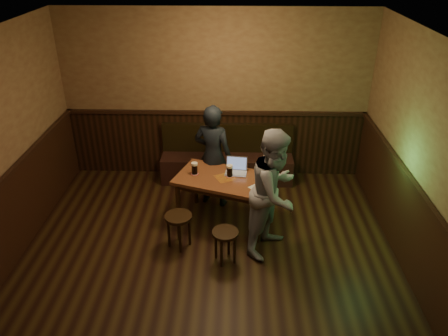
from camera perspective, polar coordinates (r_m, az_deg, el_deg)
name	(u,v)px	position (r m, az deg, el deg)	size (l,w,h in m)	color
room	(204,196)	(4.79, -2.61, -3.72)	(5.04, 6.04, 2.84)	black
bench	(227,162)	(7.42, 0.40, 0.73)	(2.20, 0.50, 0.95)	black
pub_table	(225,184)	(6.16, 0.15, -2.05)	(1.53, 1.17, 0.73)	#573118
stool_left	(179,222)	(5.82, -5.96, -6.99)	(0.42, 0.42, 0.49)	black
stool_right	(225,237)	(5.56, 0.16, -9.06)	(0.43, 0.43, 0.46)	black
pint_left	(195,168)	(6.18, -3.87, -0.04)	(0.11, 0.11, 0.18)	maroon
pint_mid	(230,171)	(6.11, 0.74, -0.36)	(0.11, 0.11, 0.18)	maroon
pint_right	(260,180)	(5.90, 4.66, -1.55)	(0.11, 0.11, 0.17)	maroon
laptop	(236,169)	(6.23, 1.60, -0.09)	(0.33, 0.28, 0.22)	silver
menu	(257,189)	(5.87, 4.38, -2.69)	(0.22, 0.15, 0.00)	silver
person_suit	(213,156)	(6.53, -1.44, 1.55)	(0.59, 0.39, 1.61)	black
person_grey	(275,192)	(5.56, 6.66, -3.18)	(0.83, 0.65, 1.71)	#949499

